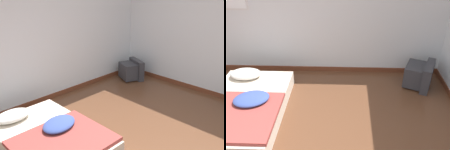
# 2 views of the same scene
# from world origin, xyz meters

# --- Properties ---
(wall_back) EXTENTS (7.58, 0.08, 2.60)m
(wall_back) POSITION_xyz_m (-0.02, 2.49, 1.29)
(wall_back) COLOR silver
(wall_back) RESTS_ON ground_plane
(mattress_bed) EXTENTS (1.15, 1.77, 0.38)m
(mattress_bed) POSITION_xyz_m (-0.66, 1.13, 0.15)
(mattress_bed) COLOR beige
(mattress_bed) RESTS_ON ground_plane
(crt_tv) EXTENTS (0.60, 0.63, 0.45)m
(crt_tv) POSITION_xyz_m (2.13, 2.01, 0.22)
(crt_tv) COLOR #333338
(crt_tv) RESTS_ON ground_plane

